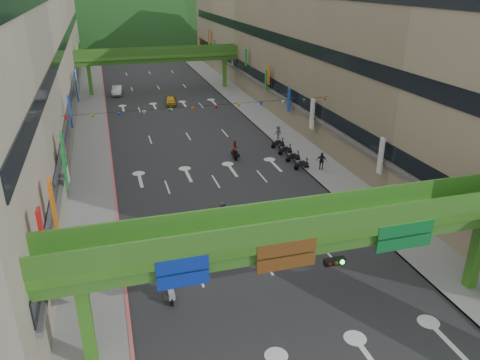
{
  "coord_description": "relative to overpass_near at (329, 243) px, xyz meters",
  "views": [
    {
      "loc": [
        -8.97,
        -12.71,
        17.38
      ],
      "look_at": [
        0.0,
        18.0,
        3.5
      ],
      "focal_mm": 35.0,
      "sensor_mm": 36.0,
      "label": 1
    }
  ],
  "objects": [
    {
      "name": "road_slab",
      "position": [
        -0.93,
        44.62,
        -5.2
      ],
      "size": [
        18.0,
        140.0,
        0.02
      ],
      "primitive_type": "cube",
      "color": "#28282B",
      "rests_on": "ground"
    },
    {
      "name": "sidewalk_left",
      "position": [
        -11.93,
        44.62,
        -5.13
      ],
      "size": [
        4.0,
        140.0,
        0.15
      ],
      "primitive_type": "cube",
      "color": "gray",
      "rests_on": "ground"
    },
    {
      "name": "sidewalk_right",
      "position": [
        10.07,
        44.62,
        -5.13
      ],
      "size": [
        4.0,
        140.0,
        0.15
      ],
      "primitive_type": "cube",
      "color": "gray",
      "rests_on": "ground"
    },
    {
      "name": "curb_left",
      "position": [
        -10.03,
        44.62,
        -5.12
      ],
      "size": [
        0.2,
        140.0,
        0.18
      ],
      "primitive_type": "cube",
      "color": "#CC5959",
      "rests_on": "ground"
    },
    {
      "name": "curb_right",
      "position": [
        8.17,
        44.62,
        -5.12
      ],
      "size": [
        0.2,
        140.0,
        0.18
      ],
      "primitive_type": "cube",
      "color": "gray",
      "rests_on": "ground"
    },
    {
      "name": "building_row_left",
      "position": [
        -19.86,
        44.62,
        4.25
      ],
      "size": [
        12.8,
        95.0,
        19.0
      ],
      "color": "#9E937F",
      "rests_on": "ground"
    },
    {
      "name": "building_row_right",
      "position": [
        18.0,
        44.62,
        4.25
      ],
      "size": [
        12.8,
        95.0,
        19.0
      ],
      "color": "gray",
      "rests_on": "ground"
    },
    {
      "name": "overpass_near",
      "position": [
        0.0,
        0.0,
        0.0
      ],
      "size": [
        28.0,
        12.27,
        7.1
      ],
      "color": "#4C9E2D",
      "rests_on": "ground"
    },
    {
      "name": "overpass_far",
      "position": [
        -0.93,
        59.62,
        0.2
      ],
      "size": [
        28.0,
        2.2,
        7.1
      ],
      "color": "#4C9E2D",
      "rests_on": "ground"
    },
    {
      "name": "hill_left",
      "position": [
        -15.93,
        154.62,
        -5.21
      ],
      "size": [
        168.0,
        140.0,
        112.0
      ],
      "primitive_type": "ellipsoid",
      "color": "#1C4419",
      "rests_on": "ground"
    },
    {
      "name": "hill_right",
      "position": [
        24.07,
        174.62,
        -5.21
      ],
      "size": [
        208.0,
        176.0,
        128.0
      ],
      "primitive_type": "ellipsoid",
      "color": "#1C4419",
      "rests_on": "ground"
    },
    {
      "name": "bunting_string",
      "position": [
        -0.93,
        24.62,
        0.75
      ],
      "size": [
        26.0,
        0.36,
        0.47
      ],
      "color": "black",
      "rests_on": "ground"
    },
    {
      "name": "scooter_rider_mid",
      "position": [
        2.41,
        25.84,
        -4.16
      ],
      "size": [
        0.94,
        1.58,
        2.03
      ],
      "color": "black",
      "rests_on": "ground"
    },
    {
      "name": "scooter_rider_left",
      "position": [
        -7.52,
        4.57,
        -4.15
      ],
      "size": [
        1.03,
        1.6,
        2.1
      ],
      "color": "#9E9FA5",
      "rests_on": "ground"
    },
    {
      "name": "scooter_rider_far",
      "position": [
        -2.39,
        12.3,
        -4.2
      ],
      "size": [
        0.91,
        1.57,
        1.99
      ],
      "color": "maroon",
      "rests_on": "ground"
    },
    {
      "name": "parked_scooter_row",
      "position": [
        7.87,
        24.46,
        -4.68
      ],
      "size": [
        1.6,
        7.15,
        1.08
      ],
      "color": "black",
      "rests_on": "ground"
    },
    {
      "name": "car_silver",
      "position": [
        -7.93,
        59.08,
        -4.48
      ],
      "size": [
        2.03,
        4.54,
        1.45
      ],
      "primitive_type": "imported",
      "rotation": [
        0.0,
        0.0,
        -0.11
      ],
      "color": "#B5B6BC",
      "rests_on": "ground"
    },
    {
      "name": "car_yellow",
      "position": [
        -0.64,
        50.32,
        -4.54
      ],
      "size": [
        2.13,
        4.12,
        1.34
      ],
      "primitive_type": "imported",
      "rotation": [
        0.0,
        0.0,
        -0.14
      ],
      "color": "gold",
      "rests_on": "ground"
    },
    {
      "name": "pedestrian_red",
      "position": [
        11.27,
        8.79,
        -4.35
      ],
      "size": [
        0.9,
        0.73,
        1.71
      ],
      "primitive_type": "imported",
      "rotation": [
        0.0,
        0.0,
        -0.11
      ],
      "color": "red",
      "rests_on": "ground"
    },
    {
      "name": "pedestrian_dark",
      "position": [
        9.6,
        20.4,
        -4.34
      ],
      "size": [
        1.09,
        0.86,
        1.73
      ],
      "primitive_type": "imported",
      "rotation": [
        0.0,
        0.0,
        -0.51
      ],
      "color": "black",
      "rests_on": "ground"
    },
    {
      "name": "pedestrian_blue",
      "position": [
        8.87,
        30.44,
        -4.45
      ],
      "size": [
        0.78,
        0.57,
        1.51
      ],
      "primitive_type": "imported",
      "rotation": [
        0.0,
        0.0,
        3.33
      ],
      "color": "#374458",
      "rests_on": "ground"
    }
  ]
}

